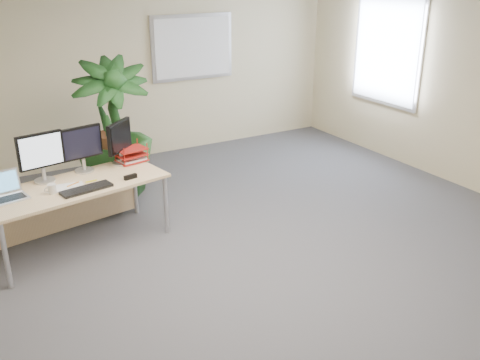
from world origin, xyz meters
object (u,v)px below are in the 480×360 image
desk (73,195)px  floor_plant (114,144)px  monitor_right (82,146)px  monitor_left (41,154)px  laptop (6,192)px

desk → floor_plant: size_ratio=1.24×
monitor_right → monitor_left: bearing=-168.0°
desk → laptop: size_ratio=4.92×
monitor_right → laptop: 0.90m
desk → floor_plant: bearing=47.6°
desk → laptop: bearing=-170.0°
desk → floor_plant: (0.68, 0.75, 0.22)m
desk → laptop: laptop is taller
desk → floor_plant: 1.03m
floor_plant → monitor_right: (-0.49, -0.53, 0.20)m
floor_plant → laptop: floor_plant is taller
floor_plant → monitor_right: 0.74m
desk → laptop: (-0.61, -0.11, 0.20)m
monitor_left → laptop: monitor_left is taller
desk → monitor_right: size_ratio=3.86×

